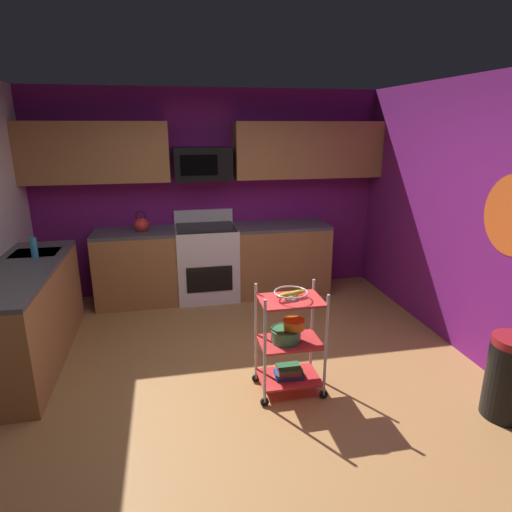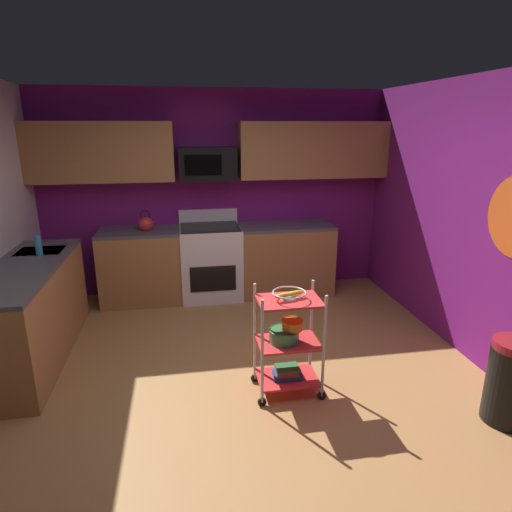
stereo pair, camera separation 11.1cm
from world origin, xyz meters
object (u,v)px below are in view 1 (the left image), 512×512
object	(u,v)px
book_stack	(289,372)
kettle	(141,225)
rolling_cart	(290,342)
trash_can	(510,378)
fruit_bowl	(291,294)
mixing_bowl_small	(294,324)
dish_soap_bottle	(34,247)
oven_range	(207,261)
mixing_bowl_large	(286,335)
microwave	(203,164)

from	to	relation	value
book_stack	kettle	distance (m)	2.70
rolling_cart	trash_can	world-z (taller)	rolling_cart
fruit_bowl	mixing_bowl_small	bearing A→B (deg)	-27.47
fruit_bowl	rolling_cart	bearing A→B (deg)	14.04
kettle	dish_soap_bottle	size ratio (longest dim) A/B	1.32
oven_range	mixing_bowl_large	bearing A→B (deg)	-79.08
trash_can	rolling_cart	bearing A→B (deg)	156.90
kettle	dish_soap_bottle	world-z (taller)	kettle
fruit_bowl	dish_soap_bottle	bearing A→B (deg)	149.36
oven_range	kettle	bearing A→B (deg)	-179.72
microwave	trash_can	bearing A→B (deg)	-56.31
mixing_bowl_large	book_stack	bearing A→B (deg)	-0.00
oven_range	book_stack	size ratio (longest dim) A/B	4.48
mixing_bowl_large	book_stack	world-z (taller)	mixing_bowl_large
mixing_bowl_small	trash_can	distance (m)	1.67
rolling_cart	mixing_bowl_small	world-z (taller)	rolling_cart
dish_soap_bottle	trash_can	bearing A→B (deg)	-27.67
trash_can	mixing_bowl_large	bearing A→B (deg)	157.34
oven_range	trash_can	size ratio (longest dim) A/B	1.67
oven_range	mixing_bowl_small	distance (m)	2.32
fruit_bowl	trash_can	xyz separation A→B (m)	(1.54, -0.66, -0.55)
book_stack	kettle	bearing A→B (deg)	119.02
kettle	trash_can	xyz separation A→B (m)	(2.79, -2.90, -0.67)
oven_range	kettle	world-z (taller)	kettle
rolling_cart	mixing_bowl_large	size ratio (longest dim) A/B	3.63
book_stack	kettle	world-z (taller)	kettle
book_stack	oven_range	bearing A→B (deg)	101.74
mixing_bowl_small	microwave	bearing A→B (deg)	101.81
microwave	mixing_bowl_large	size ratio (longest dim) A/B	2.78
dish_soap_bottle	microwave	bearing A→B (deg)	30.93
book_stack	microwave	bearing A→B (deg)	101.24
rolling_cart	kettle	distance (m)	2.63
rolling_cart	mixing_bowl_large	xyz separation A→B (m)	(-0.03, 0.00, 0.07)
kettle	microwave	bearing A→B (deg)	7.93
mixing_bowl_large	kettle	distance (m)	2.60
rolling_cart	dish_soap_bottle	world-z (taller)	dish_soap_bottle
microwave	rolling_cart	world-z (taller)	microwave
microwave	mixing_bowl_large	distance (m)	2.67
fruit_bowl	dish_soap_bottle	world-z (taller)	dish_soap_bottle
mixing_bowl_small	kettle	xyz separation A→B (m)	(-1.27, 2.26, 0.38)
oven_range	fruit_bowl	world-z (taller)	oven_range
mixing_bowl_small	oven_range	bearing A→B (deg)	102.33
microwave	mixing_bowl_small	bearing A→B (deg)	-78.19
rolling_cart	book_stack	world-z (taller)	rolling_cart
oven_range	rolling_cart	size ratio (longest dim) A/B	1.20
mixing_bowl_small	kettle	distance (m)	2.62
rolling_cart	mixing_bowl_large	distance (m)	0.08
mixing_bowl_small	dish_soap_bottle	bearing A→B (deg)	149.40
oven_range	trash_can	distance (m)	3.54
oven_range	kettle	size ratio (longest dim) A/B	4.17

